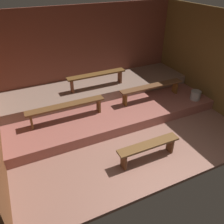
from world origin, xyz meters
name	(u,v)px	position (x,y,z in m)	size (l,w,h in m)	color
ground	(116,122)	(0.00, 2.03, -0.04)	(6.54, 4.87, 0.08)	#8B5E50
wall_back	(87,51)	(0.00, 4.10, 1.35)	(6.54, 0.06, 2.71)	brown
wall_right	(207,58)	(2.90, 2.03, 1.35)	(0.06, 4.87, 2.71)	brown
platform_lower	(106,105)	(0.00, 2.73, 0.13)	(5.74, 2.68, 0.27)	#96544A
platform_middle	(97,88)	(0.00, 3.39, 0.40)	(5.74, 1.36, 0.27)	#866B5C
bench_floor_center	(148,147)	(-0.03, 0.42, 0.33)	(1.43, 0.25, 0.43)	brown
bench_lower_left	(66,107)	(-1.27, 2.31, 0.62)	(1.99, 0.25, 0.43)	brown
bench_lower_right	(152,88)	(1.27, 2.31, 0.62)	(1.99, 0.25, 0.43)	brown
bench_middle_center	(97,76)	(-0.07, 3.20, 0.88)	(1.77, 0.25, 0.43)	brown
pail_lower	(196,95)	(2.43, 1.71, 0.40)	(0.29, 0.29, 0.26)	gray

